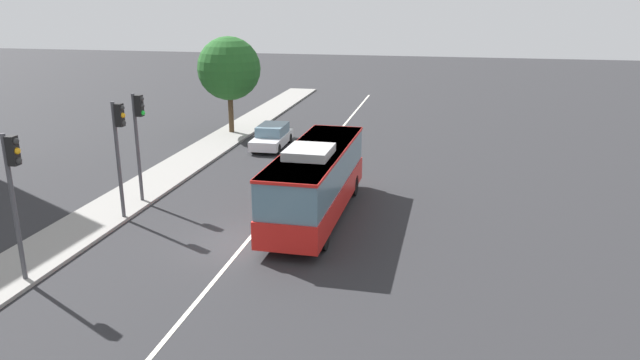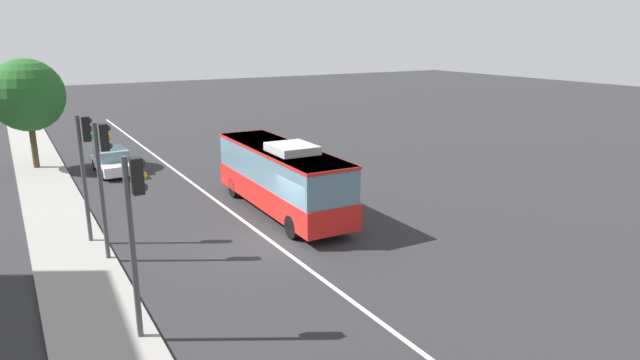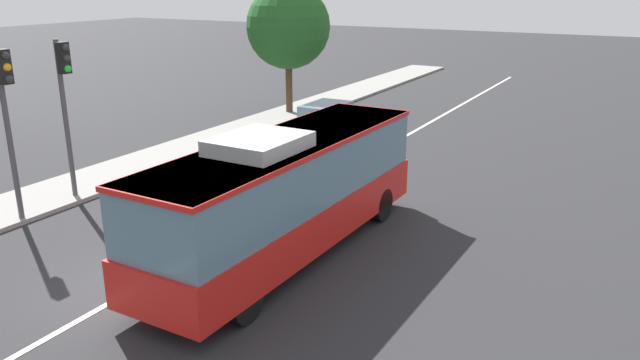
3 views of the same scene
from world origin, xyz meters
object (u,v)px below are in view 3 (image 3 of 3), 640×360
at_px(traffic_light_far_corner, 65,93).
at_px(street_tree_kerbside_left, 288,27).
at_px(transit_bus, 288,189).
at_px(traffic_light_mid_block, 7,105).
at_px(sedan_white_ahead, 324,120).

xyz_separation_m(traffic_light_far_corner, street_tree_kerbside_left, (15.04, 1.15, 1.04)).
bearing_deg(traffic_light_far_corner, transit_bus, 2.44).
bearing_deg(transit_bus, traffic_light_mid_block, 105.09).
bearing_deg(traffic_light_far_corner, street_tree_kerbside_left, 98.20).
bearing_deg(traffic_light_mid_block, transit_bus, 17.01).
height_order(transit_bus, traffic_light_mid_block, traffic_light_mid_block).
bearing_deg(traffic_light_far_corner, traffic_light_mid_block, -78.65).
height_order(sedan_white_ahead, traffic_light_far_corner, traffic_light_far_corner).
bearing_deg(transit_bus, street_tree_kerbside_left, 32.90).
distance_m(traffic_light_far_corner, street_tree_kerbside_left, 15.12).
height_order(transit_bus, street_tree_kerbside_left, street_tree_kerbside_left).
distance_m(sedan_white_ahead, traffic_light_mid_block, 14.48).
xyz_separation_m(transit_bus, street_tree_kerbside_left, (15.25, 9.46, 2.79)).
bearing_deg(street_tree_kerbside_left, transit_bus, -148.17).
xyz_separation_m(traffic_light_mid_block, traffic_light_far_corner, (2.21, 0.29, 0.00)).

